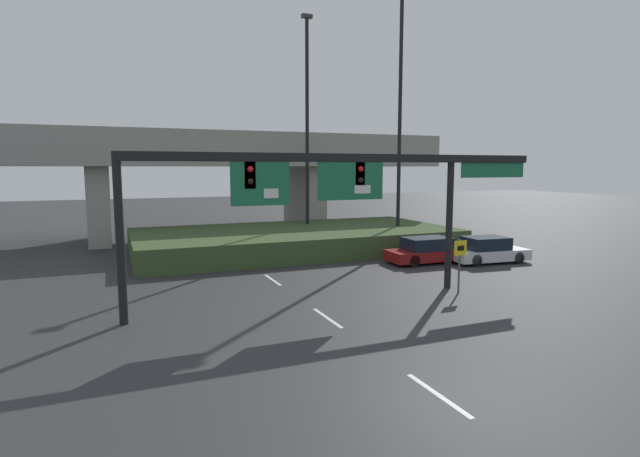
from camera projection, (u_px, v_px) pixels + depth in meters
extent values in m
plane|color=#2D2D30|center=(450.00, 403.00, 11.02)|extent=(160.00, 160.00, 0.00)
cube|color=silver|center=(438.00, 395.00, 11.41)|extent=(0.14, 2.40, 0.01)
cube|color=silver|center=(327.00, 318.00, 17.22)|extent=(0.14, 2.40, 0.01)
cube|color=silver|center=(273.00, 280.00, 23.04)|extent=(0.14, 2.40, 0.01)
cube|color=silver|center=(240.00, 257.00, 28.85)|extent=(0.14, 2.40, 0.01)
cube|color=silver|center=(218.00, 242.00, 34.67)|extent=(0.14, 2.40, 0.01)
cylinder|color=black|center=(120.00, 239.00, 16.20)|extent=(0.28, 0.28, 5.69)
cylinder|color=black|center=(449.00, 222.00, 21.17)|extent=(0.28, 0.28, 5.69)
cube|color=black|center=(355.00, 158.00, 19.12)|extent=(16.98, 0.32, 0.32)
cube|color=black|center=(249.00, 175.00, 17.61)|extent=(0.40, 0.28, 0.95)
sphere|color=red|center=(250.00, 169.00, 17.42)|extent=(0.22, 0.22, 0.22)
sphere|color=black|center=(250.00, 181.00, 17.47)|extent=(0.22, 0.22, 0.22)
cube|color=black|center=(359.00, 175.00, 19.26)|extent=(0.40, 0.28, 0.95)
sphere|color=red|center=(361.00, 169.00, 19.08)|extent=(0.22, 0.22, 0.22)
sphere|color=black|center=(361.00, 180.00, 19.13)|extent=(0.22, 0.22, 0.22)
cube|color=#196B42|center=(260.00, 184.00, 17.70)|extent=(2.16, 0.08, 1.55)
cube|color=white|center=(271.00, 193.00, 17.84)|extent=(0.54, 0.03, 0.34)
cube|color=#196B42|center=(351.00, 181.00, 19.06)|extent=(2.73, 0.08, 1.44)
cube|color=white|center=(363.00, 189.00, 19.23)|extent=(0.68, 0.03, 0.32)
cube|color=#196B42|center=(493.00, 170.00, 21.68)|extent=(3.37, 0.07, 0.64)
cylinder|color=#4C4C4C|center=(459.00, 267.00, 20.47)|extent=(0.08, 0.08, 2.24)
cube|color=yellow|center=(460.00, 248.00, 20.34)|extent=(0.60, 0.03, 0.60)
cube|color=black|center=(461.00, 248.00, 20.32)|extent=(0.33, 0.01, 0.21)
cylinder|color=black|center=(307.00, 134.00, 33.26)|extent=(0.24, 0.24, 14.80)
cube|color=#333333|center=(307.00, 16.00, 32.34)|extent=(0.70, 0.36, 0.24)
cylinder|color=black|center=(400.00, 121.00, 32.19)|extent=(0.24, 0.24, 16.33)
cube|color=gray|center=(208.00, 156.00, 36.62)|extent=(35.33, 7.58, 1.51)
cube|color=gray|center=(218.00, 137.00, 33.18)|extent=(35.33, 0.40, 0.90)
cube|color=gray|center=(99.00, 205.00, 34.16)|extent=(1.40, 6.07, 5.24)
cube|color=gray|center=(304.00, 199.00, 39.90)|extent=(1.40, 6.07, 5.24)
cube|color=#384C28|center=(296.00, 240.00, 31.33)|extent=(19.47, 9.67, 1.32)
cube|color=maroon|center=(430.00, 254.00, 27.24)|extent=(4.81, 1.99, 0.56)
cube|color=black|center=(427.00, 243.00, 27.10)|extent=(2.52, 1.73, 0.67)
cylinder|color=black|center=(444.00, 253.00, 28.52)|extent=(0.65, 0.24, 0.64)
cylinder|color=black|center=(461.00, 257.00, 27.03)|extent=(0.65, 0.24, 0.64)
cylinder|color=black|center=(398.00, 256.00, 27.49)|extent=(0.65, 0.24, 0.64)
cylinder|color=black|center=(414.00, 261.00, 25.99)|extent=(0.65, 0.24, 0.64)
cube|color=silver|center=(488.00, 254.00, 27.29)|extent=(4.43, 2.27, 0.57)
cube|color=black|center=(486.00, 243.00, 27.17)|extent=(2.37, 1.89, 0.68)
cylinder|color=black|center=(499.00, 253.00, 28.48)|extent=(0.66, 0.28, 0.64)
cylinder|color=black|center=(518.00, 258.00, 26.91)|extent=(0.66, 0.28, 0.64)
cylinder|color=black|center=(458.00, 255.00, 27.71)|extent=(0.66, 0.28, 0.64)
cylinder|color=black|center=(476.00, 260.00, 26.14)|extent=(0.66, 0.28, 0.64)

